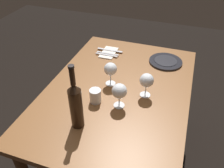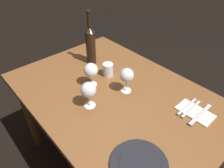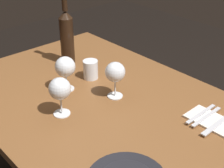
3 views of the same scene
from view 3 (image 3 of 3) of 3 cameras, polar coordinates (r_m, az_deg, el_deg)
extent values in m
cube|color=brown|center=(1.41, -2.34, -3.12)|extent=(1.30, 0.90, 0.04)
cylinder|color=brown|center=(2.19, -4.24, -1.57)|extent=(0.06, 0.06, 0.70)
cylinder|color=white|center=(1.41, 0.53, -2.05)|extent=(0.07, 0.07, 0.00)
cylinder|color=white|center=(1.39, 0.53, -0.61)|extent=(0.01, 0.01, 0.08)
sphere|color=white|center=(1.36, 0.55, 2.09)|extent=(0.08, 0.08, 0.08)
cylinder|color=#42070F|center=(1.36, 0.55, 2.04)|extent=(0.07, 0.07, 0.03)
cylinder|color=white|center=(1.32, -8.59, -5.03)|extent=(0.07, 0.07, 0.00)
cylinder|color=white|center=(1.29, -8.72, -3.58)|extent=(0.01, 0.01, 0.08)
sphere|color=white|center=(1.26, -8.97, -0.79)|extent=(0.09, 0.09, 0.09)
cylinder|color=#42070F|center=(1.26, -8.96, -0.88)|extent=(0.07, 0.07, 0.03)
cylinder|color=white|center=(1.48, -7.77, -0.81)|extent=(0.07, 0.07, 0.00)
cylinder|color=white|center=(1.46, -7.87, 0.45)|extent=(0.01, 0.01, 0.07)
sphere|color=white|center=(1.43, -8.06, 2.97)|extent=(0.09, 0.09, 0.09)
cylinder|color=#42070F|center=(1.43, -8.06, 2.98)|extent=(0.07, 0.07, 0.03)
cylinder|color=black|center=(1.67, -7.72, 7.33)|extent=(0.07, 0.07, 0.24)
cone|color=black|center=(1.62, -8.04, 11.76)|extent=(0.07, 0.07, 0.03)
cylinder|color=black|center=(1.60, -8.21, 13.99)|extent=(0.03, 0.03, 0.10)
cylinder|color=white|center=(1.54, -3.70, 2.51)|extent=(0.07, 0.07, 0.09)
cylinder|color=silver|center=(1.54, -3.69, 2.11)|extent=(0.06, 0.06, 0.06)
cube|color=silver|center=(1.31, 16.77, -6.10)|extent=(0.19, 0.11, 0.01)
cube|color=silver|center=(1.32, 15.91, -5.42)|extent=(0.02, 0.18, 0.00)
cube|color=silver|center=(1.33, 15.03, -4.98)|extent=(0.02, 0.18, 0.00)
cube|color=silver|center=(1.30, 17.91, -6.41)|extent=(0.02, 0.21, 0.00)
camera|label=1|loc=(2.10, -36.19, 30.26)|focal=37.43mm
camera|label=2|loc=(0.25, -21.40, 42.55)|focal=33.03mm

